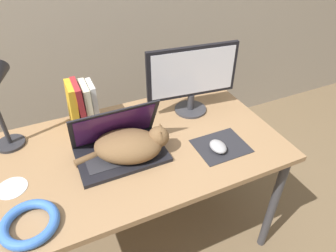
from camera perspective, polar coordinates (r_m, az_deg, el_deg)
The scene contains 9 objects.
desk at distance 1.45m, azimuth -5.62°, elevation -5.97°, with size 1.33×0.76×0.72m.
laptop at distance 1.34m, azimuth -9.21°, elevation -3.74°, with size 0.39×0.25×0.24m.
cat at distance 1.31m, azimuth -7.11°, elevation -3.61°, with size 0.41×0.30×0.14m.
external_monitor at distance 1.53m, azimuth 4.63°, elevation 9.29°, with size 0.47×0.17×0.36m.
mousepad at distance 1.41m, azimuth 10.05°, elevation -3.76°, with size 0.24×0.20×0.00m.
computer_mouse at distance 1.38m, azimuth 9.51°, elevation -3.88°, with size 0.07×0.10×0.04m.
book_row at distance 1.53m, azimuth -16.06°, elevation 3.91°, with size 0.14×0.16×0.23m.
cable_coil at distance 1.19m, azimuth -24.87°, elevation -16.49°, with size 0.20×0.20×0.04m.
cd_disc at distance 1.36m, azimuth -27.60°, elevation -10.43°, with size 0.12×0.12×0.00m.
Camera 1 is at (-0.31, -0.64, 1.63)m, focal length 32.00 mm.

